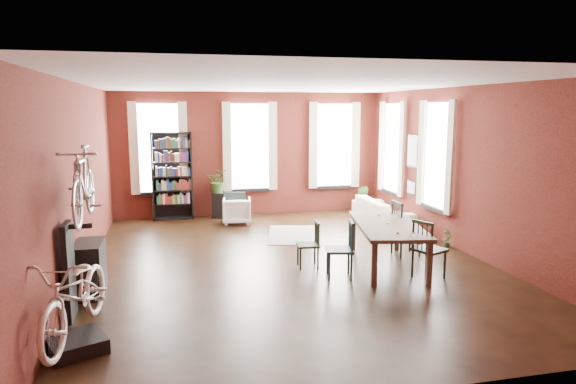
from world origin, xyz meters
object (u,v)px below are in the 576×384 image
object	(u,v)px
plant_stand	(219,205)
white_armchair	(237,209)
bookshelf	(172,176)
bike_trainer	(76,344)
cream_sofa	(382,207)
dining_table	(387,245)
dining_chair_a	(339,250)
console_table	(90,268)
dining_chair_b	(308,245)
dining_chair_d	(406,228)
dining_chair_c	(429,249)
bicycle_floor	(74,256)

from	to	relation	value
plant_stand	white_armchair	bearing A→B (deg)	-64.69
bookshelf	bike_trainer	size ratio (longest dim) A/B	3.69
white_armchair	cream_sofa	xyz separation A→B (m)	(3.44, -0.84, 0.06)
dining_table	bookshelf	bearing A→B (deg)	137.78
dining_chair_a	console_table	world-z (taller)	dining_chair_a
dining_chair_b	bike_trainer	distance (m)	4.25
dining_chair_b	white_armchair	world-z (taller)	dining_chair_b
white_armchair	cream_sofa	bearing A→B (deg)	174.20
white_armchair	cream_sofa	size ratio (longest dim) A/B	0.33
dining_table	dining_chair_d	xyz separation A→B (m)	(0.66, 0.61, 0.13)
white_armchair	bike_trainer	size ratio (longest dim) A/B	1.15
dining_chair_b	bike_trainer	bearing A→B (deg)	-48.51
cream_sofa	plant_stand	world-z (taller)	cream_sofa
cream_sofa	console_table	size ratio (longest dim) A/B	2.60
dining_table	bike_trainer	xyz separation A→B (m)	(-4.82, -2.21, -0.30)
console_table	plant_stand	xyz separation A→B (m)	(2.42, 5.12, -0.08)
dining_chair_c	dining_chair_d	bearing A→B (deg)	-34.76
dining_chair_d	dining_chair_c	bearing A→B (deg)	168.31
dining_chair_c	cream_sofa	size ratio (longest dim) A/B	0.47
dining_chair_b	dining_table	bearing A→B (deg)	85.06
dining_chair_a	dining_chair_b	distance (m)	0.75
dining_chair_c	dining_chair_b	bearing A→B (deg)	36.07
bookshelf	cream_sofa	world-z (taller)	bookshelf
cream_sofa	plant_stand	size ratio (longest dim) A/B	3.20
dining_table	bike_trainer	world-z (taller)	dining_table
bike_trainer	console_table	size ratio (longest dim) A/B	0.74
dining_chair_b	dining_chair_c	world-z (taller)	dining_chair_c
white_armchair	bicycle_floor	bearing A→B (deg)	75.03
dining_chair_d	cream_sofa	size ratio (longest dim) A/B	0.50
cream_sofa	plant_stand	bearing A→B (deg)	66.96
white_armchair	bike_trainer	distance (m)	6.83
white_armchair	plant_stand	distance (m)	0.86
dining_chair_d	bicycle_floor	bearing A→B (deg)	115.81
dining_chair_d	plant_stand	xyz separation A→B (m)	(-3.16, 4.24, -0.19)
dining_chair_d	bike_trainer	size ratio (longest dim) A/B	1.74
dining_table	dining_chair_d	world-z (taller)	dining_chair_d
plant_stand	dining_chair_b	bearing A→B (deg)	-76.24
dining_chair_b	cream_sofa	bearing A→B (deg)	143.61
dining_table	dining_chair_b	world-z (taller)	dining_chair_b
cream_sofa	console_table	world-z (taller)	cream_sofa
dining_table	cream_sofa	bearing A→B (deg)	79.23
cream_sofa	white_armchair	bearing A→B (deg)	76.21
dining_chair_a	plant_stand	bearing A→B (deg)	-151.41
dining_chair_a	dining_chair_b	bearing A→B (deg)	-138.21
dining_chair_a	dining_chair_c	distance (m)	1.47
bookshelf	console_table	distance (m)	5.40
dining_chair_d	plant_stand	size ratio (longest dim) A/B	1.59
dining_chair_b	bookshelf	world-z (taller)	bookshelf
dining_chair_b	bookshelf	bearing A→B (deg)	-148.31
dining_chair_a	cream_sofa	xyz separation A→B (m)	(2.33, 3.61, -0.07)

